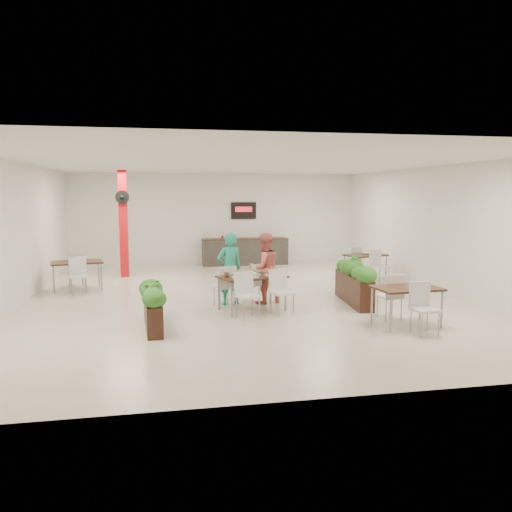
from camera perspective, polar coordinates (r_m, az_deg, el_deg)
The scene contains 12 objects.
ground at distance 12.02m, azimuth -1.49°, elevation -4.88°, with size 12.00×12.00×0.00m, color beige.
room_shell at distance 11.76m, azimuth -1.52°, elevation 4.72°, with size 10.10×12.10×3.22m.
red_column at distance 15.46m, azimuth -14.91°, elevation 3.72°, with size 0.40×0.41×3.20m.
service_counter at distance 17.61m, azimuth -1.26°, elevation 0.59°, with size 3.00×0.64×2.20m.
main_table at distance 10.72m, azimuth -0.48°, elevation -2.89°, with size 1.63×1.90×0.92m.
diner_man at distance 11.27m, azimuth -3.04°, elevation -1.46°, with size 0.60×0.39×1.64m, color #239A7A.
diner_woman at distance 11.40m, azimuth 0.94°, elevation -1.40°, with size 0.79×0.61×1.62m, color #EE7369.
planter_left at distance 9.54m, azimuth -11.73°, elevation -5.18°, with size 0.49×1.77×0.92m.
planter_right at distance 11.63m, azimuth 11.11°, elevation -2.84°, with size 0.54×2.09×1.10m.
side_table_a at distance 13.80m, azimuth -19.81°, elevation -1.06°, with size 1.41×1.67×0.92m.
side_table_b at distance 14.83m, azimuth 12.39°, elevation -0.29°, with size 1.33×1.67×0.92m.
side_table_c at distance 9.88m, azimuth 16.84°, elevation -4.13°, with size 1.27×1.65×0.92m.
Camera 1 is at (-1.89, -11.60, 2.50)m, focal length 35.00 mm.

